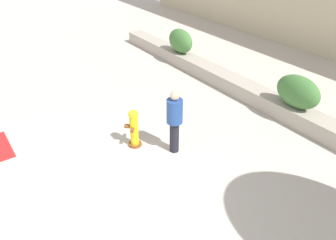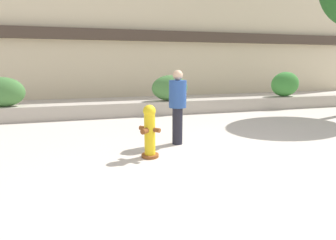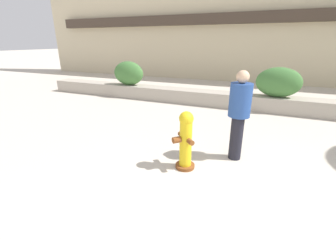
{
  "view_description": "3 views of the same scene",
  "coord_description": "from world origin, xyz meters",
  "px_view_note": "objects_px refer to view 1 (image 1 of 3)",
  "views": [
    {
      "loc": [
        4.9,
        -1.84,
        5.19
      ],
      "look_at": [
        -0.96,
        2.29,
        0.76
      ],
      "focal_mm": 35.0,
      "sensor_mm": 36.0,
      "label": 1
    },
    {
      "loc": [
        -2.37,
        -3.47,
        1.88
      ],
      "look_at": [
        -0.73,
        2.72,
        0.49
      ],
      "focal_mm": 28.0,
      "sensor_mm": 36.0,
      "label": 2
    },
    {
      "loc": [
        -0.33,
        -1.94,
        2.21
      ],
      "look_at": [
        -2.09,
        2.32,
        0.58
      ],
      "focal_mm": 24.0,
      "sensor_mm": 36.0,
      "label": 3
    }
  ],
  "objects_px": {
    "hedge_bush_0": "(180,41)",
    "hedge_bush_1": "(298,92)",
    "fire_hydrant": "(134,128)",
    "pedestrian": "(175,118)"
  },
  "relations": [
    {
      "from": "hedge_bush_1",
      "to": "fire_hydrant",
      "type": "distance_m",
      "value": 4.77
    },
    {
      "from": "fire_hydrant",
      "to": "pedestrian",
      "type": "bearing_deg",
      "value": 41.79
    },
    {
      "from": "fire_hydrant",
      "to": "hedge_bush_0",
      "type": "bearing_deg",
      "value": 131.25
    },
    {
      "from": "hedge_bush_0",
      "to": "fire_hydrant",
      "type": "xyz_separation_m",
      "value": [
        3.91,
        -4.46,
        -0.42
      ]
    },
    {
      "from": "hedge_bush_1",
      "to": "pedestrian",
      "type": "height_order",
      "value": "pedestrian"
    },
    {
      "from": "fire_hydrant",
      "to": "pedestrian",
      "type": "height_order",
      "value": "pedestrian"
    },
    {
      "from": "hedge_bush_0",
      "to": "hedge_bush_1",
      "type": "height_order",
      "value": "hedge_bush_0"
    },
    {
      "from": "hedge_bush_1",
      "to": "fire_hydrant",
      "type": "height_order",
      "value": "hedge_bush_1"
    },
    {
      "from": "hedge_bush_1",
      "to": "fire_hydrant",
      "type": "xyz_separation_m",
      "value": [
        -1.64,
        -4.46,
        -0.42
      ]
    },
    {
      "from": "fire_hydrant",
      "to": "pedestrian",
      "type": "xyz_separation_m",
      "value": [
        0.8,
        0.72,
        0.44
      ]
    }
  ]
}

